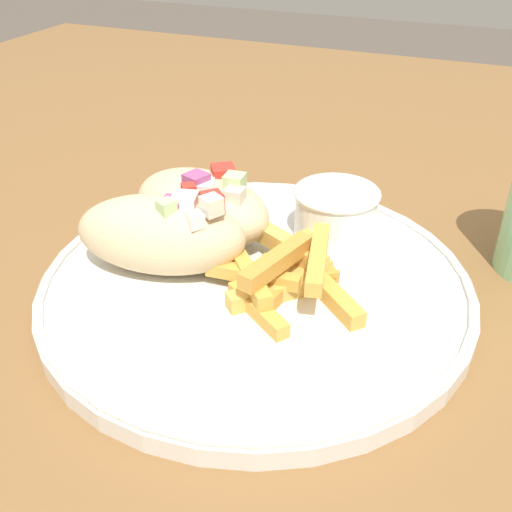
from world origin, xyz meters
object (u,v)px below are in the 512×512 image
pita_sandwich_near (162,233)px  fries_pile (286,274)px  pita_sandwich_far (202,206)px  plate (256,284)px  sauce_ramekin (336,210)px

pita_sandwich_near → fries_pile: pita_sandwich_near is taller
pita_sandwich_near → pita_sandwich_far: pita_sandwich_near is taller
plate → fries_pile: size_ratio=2.53×
pita_sandwich_far → fries_pile: (0.09, -0.05, -0.01)m
plate → pita_sandwich_far: pita_sandwich_far is taller
pita_sandwich_near → pita_sandwich_far: size_ratio=0.99×
pita_sandwich_near → fries_pile: bearing=-7.2°
fries_pile → plate: bearing=171.4°
sauce_ramekin → plate: bearing=-112.4°
pita_sandwich_far → plate: bearing=-17.9°
fries_pile → sauce_ramekin: bearing=83.2°
plate → fries_pile: (0.02, -0.00, 0.02)m
pita_sandwich_near → pita_sandwich_far: 0.05m
pita_sandwich_far → sauce_ramekin: bearing=38.6°
fries_pile → pita_sandwich_far: bearing=152.9°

